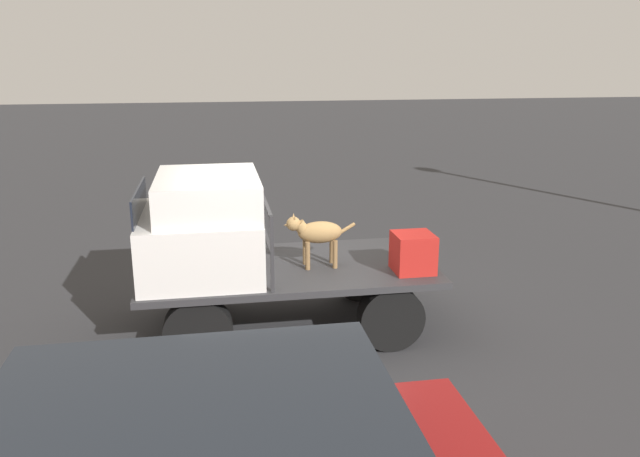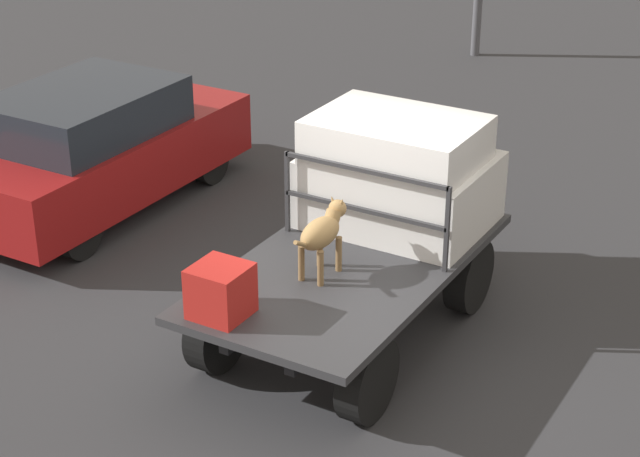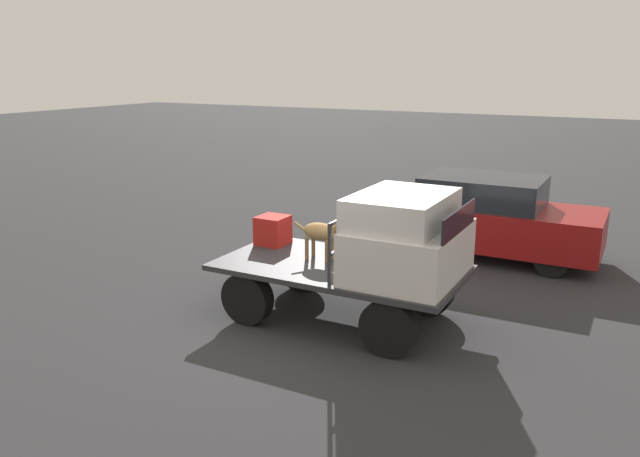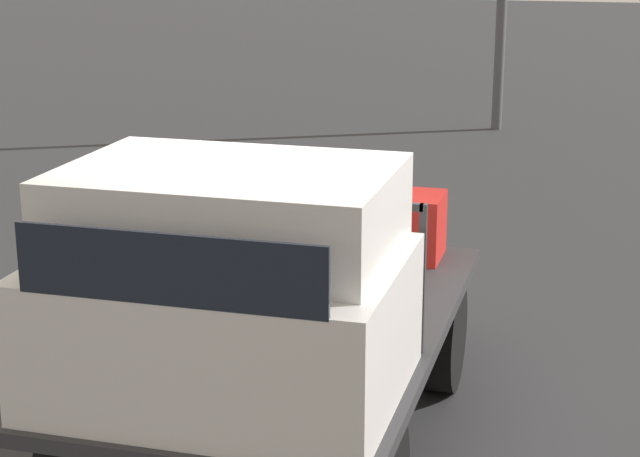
{
  "view_description": "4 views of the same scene",
  "coord_description": "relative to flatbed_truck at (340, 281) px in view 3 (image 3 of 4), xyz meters",
  "views": [
    {
      "loc": [
        0.86,
        7.27,
        3.34
      ],
      "look_at": [
        -0.38,
        0.1,
        1.31
      ],
      "focal_mm": 35.0,
      "sensor_mm": 36.0,
      "label": 1
    },
    {
      "loc": [
        -7.98,
        -4.34,
        5.51
      ],
      "look_at": [
        -0.38,
        0.1,
        1.31
      ],
      "focal_mm": 60.0,
      "sensor_mm": 36.0,
      "label": 2
    },
    {
      "loc": [
        3.82,
        -7.78,
        3.68
      ],
      "look_at": [
        -0.38,
        0.1,
        1.31
      ],
      "focal_mm": 35.0,
      "sensor_mm": 36.0,
      "label": 3
    },
    {
      "loc": [
        5.8,
        1.81,
        3.16
      ],
      "look_at": [
        -0.38,
        0.1,
        1.31
      ],
      "focal_mm": 60.0,
      "sensor_mm": 36.0,
      "label": 4
    }
  ],
  "objects": [
    {
      "name": "flatbed_truck",
      "position": [
        0.0,
        0.0,
        0.0
      ],
      "size": [
        3.56,
        1.9,
        0.83
      ],
      "color": "black",
      "rests_on": "ground"
    },
    {
      "name": "truck_cab",
      "position": [
        1.01,
        0.0,
        0.79
      ],
      "size": [
        1.39,
        1.78,
        1.16
      ],
      "color": "silver",
      "rests_on": "flatbed_truck"
    },
    {
      "name": "cargo_crate",
      "position": [
        -1.45,
        0.47,
        0.47
      ],
      "size": [
        0.47,
        0.47,
        0.47
      ],
      "color": "#AD1E19",
      "rests_on": "flatbed_truck"
    },
    {
      "name": "parked_sedan",
      "position": [
        1.18,
        4.2,
        0.2
      ],
      "size": [
        4.06,
        1.76,
        1.57
      ],
      "rotation": [
        0.0,
        0.0,
        -0.05
      ],
      "color": "black",
      "rests_on": "ground"
    },
    {
      "name": "dog",
      "position": [
        -0.33,
        0.1,
        0.67
      ],
      "size": [
        0.88,
        0.27,
        0.68
      ],
      "rotation": [
        0.0,
        0.0,
        -0.28
      ],
      "color": "brown",
      "rests_on": "flatbed_truck"
    },
    {
      "name": "ground_plane",
      "position": [
        0.0,
        0.0,
        -0.59
      ],
      "size": [
        80.0,
        80.0,
        0.0
      ],
      "primitive_type": "plane",
      "color": "#2D2D30"
    },
    {
      "name": "truck_headboard",
      "position": [
        0.27,
        0.0,
        0.81
      ],
      "size": [
        0.04,
        1.78,
        0.86
      ],
      "color": "#2D2D30",
      "rests_on": "flatbed_truck"
    }
  ]
}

